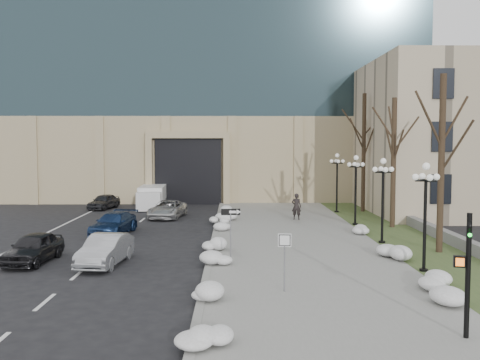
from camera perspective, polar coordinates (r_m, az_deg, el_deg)
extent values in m
plane|color=black|center=(17.42, -1.16, -14.75)|extent=(160.00, 160.00, 0.00)
cube|color=gray|center=(31.17, 5.56, -6.25)|extent=(9.00, 40.00, 0.12)
cube|color=gray|center=(31.01, -2.79, -6.28)|extent=(0.30, 40.00, 0.14)
cube|color=#394C26|center=(32.52, 17.08, -6.00)|extent=(4.00, 40.00, 0.10)
cube|color=slate|center=(34.98, 19.23, -4.86)|extent=(0.50, 30.00, 0.70)
cube|color=tan|center=(58.56, -2.76, 2.43)|extent=(40.00, 20.00, 8.00)
cube|color=black|center=(49.74, -5.44, 0.99)|extent=(6.00, 2.50, 6.00)
cube|color=tan|center=(48.28, -5.60, 4.81)|extent=(7.50, 0.60, 0.60)
cube|color=tan|center=(48.77, -9.68, 0.89)|extent=(0.60, 0.60, 6.00)
cube|color=tan|center=(48.17, -1.43, 0.91)|extent=(0.60, 0.60, 6.00)
cube|color=black|center=(38.22, 20.59, -0.91)|extent=(1.40, 0.25, 2.00)
cube|color=black|center=(38.10, 20.72, 4.34)|extent=(1.40, 0.25, 2.00)
cube|color=black|center=(38.30, 20.86, 9.59)|extent=(1.40, 0.25, 2.00)
imported|color=black|center=(26.93, -21.17, -6.76)|extent=(1.96, 4.21, 1.40)
imported|color=#A6A8AD|center=(25.39, -14.16, -7.25)|extent=(1.93, 4.37, 1.40)
imported|color=navy|center=(33.69, -13.32, -4.55)|extent=(2.56, 4.77, 1.31)
imported|color=#B7B7B7|center=(40.21, -7.75, -3.10)|extent=(2.78, 4.94, 1.30)
imported|color=#2C2D31|center=(46.59, -14.32, -2.24)|extent=(2.38, 4.00, 1.27)
imported|color=black|center=(38.32, 6.04, -2.82)|extent=(0.78, 0.61, 1.88)
cube|color=silver|center=(46.93, -9.30, -1.76)|extent=(2.27, 4.75, 1.86)
cube|color=silver|center=(44.18, -9.67, -2.24)|extent=(2.03, 1.58, 1.49)
cylinder|color=black|center=(44.53, -10.83, -2.87)|extent=(0.26, 0.66, 0.65)
cylinder|color=black|center=(44.33, -8.44, -2.88)|extent=(0.26, 0.66, 0.65)
cylinder|color=black|center=(48.48, -10.22, -2.31)|extent=(0.26, 0.66, 0.65)
cylinder|color=black|center=(48.30, -8.02, -2.31)|extent=(0.26, 0.66, 0.65)
cylinder|color=slate|center=(25.21, -1.00, -5.98)|extent=(0.06, 0.06, 2.46)
cube|color=black|center=(25.04, -1.00, -3.42)|extent=(0.90, 0.09, 0.30)
cube|color=white|center=(25.02, -0.67, -3.43)|extent=(0.43, 0.03, 0.11)
cone|color=white|center=(25.03, -0.13, -3.42)|extent=(0.22, 0.26, 0.25)
cylinder|color=slate|center=(19.95, 4.77, -9.00)|extent=(0.06, 0.06, 2.24)
cube|color=white|center=(19.76, 4.78, -6.41)|extent=(0.49, 0.07, 0.49)
cube|color=black|center=(19.74, 4.79, -6.43)|extent=(0.43, 0.04, 0.43)
cube|color=white|center=(19.73, 4.79, -6.43)|extent=(0.37, 0.03, 0.37)
cylinder|color=black|center=(16.44, 23.13, -9.59)|extent=(0.15, 0.15, 3.66)
cylinder|color=black|center=(16.94, 22.95, -15.46)|extent=(0.46, 0.46, 0.09)
imported|color=black|center=(16.21, 23.24, -5.50)|extent=(0.35, 0.83, 0.16)
sphere|color=#19E533|center=(16.07, 23.32, -5.42)|extent=(0.11, 0.11, 0.11)
cube|color=black|center=(16.31, 22.37, -8.03)|extent=(0.36, 0.26, 0.32)
cube|color=orange|center=(16.21, 22.42, -8.10)|extent=(0.23, 0.08, 0.23)
ellipsoid|color=white|center=(15.05, -3.60, -16.62)|extent=(1.10, 1.60, 0.36)
ellipsoid|color=white|center=(19.39, -3.21, -11.87)|extent=(1.10, 1.60, 0.36)
ellipsoid|color=white|center=(24.10, -2.56, -8.71)|extent=(1.10, 1.60, 0.36)
ellipsoid|color=white|center=(27.95, -2.53, -6.93)|extent=(1.10, 1.60, 0.36)
ellipsoid|color=white|center=(33.32, -2.03, -5.15)|extent=(1.10, 1.60, 0.36)
ellipsoid|color=white|center=(37.72, -1.57, -4.08)|extent=(1.10, 1.60, 0.36)
ellipsoid|color=white|center=(42.20, -1.86, -3.22)|extent=(1.10, 1.60, 0.36)
ellipsoid|color=white|center=(21.81, 19.94, -10.31)|extent=(1.10, 1.60, 0.36)
ellipsoid|color=white|center=(26.63, 16.33, -7.64)|extent=(1.10, 1.60, 0.36)
ellipsoid|color=white|center=(33.04, 12.30, -5.32)|extent=(1.10, 1.60, 0.36)
ellipsoid|color=white|center=(36.23, -2.25, -4.41)|extent=(1.10, 1.60, 0.36)
ellipsoid|color=white|center=(20.23, 21.46, -11.47)|extent=(1.10, 1.60, 0.36)
cylinder|color=black|center=(24.55, 19.00, -9.17)|extent=(0.36, 0.36, 0.20)
cylinder|color=black|center=(24.19, 19.11, -4.78)|extent=(0.14, 0.14, 4.00)
cylinder|color=black|center=(23.98, 19.22, -0.05)|extent=(0.10, 0.90, 0.10)
cylinder|color=black|center=(23.98, 19.22, -0.05)|extent=(0.90, 0.10, 0.10)
sphere|color=white|center=(23.94, 19.25, 1.38)|extent=(0.32, 0.32, 0.32)
sphere|color=white|center=(24.12, 20.23, 0.31)|extent=(0.28, 0.28, 0.28)
sphere|color=white|center=(23.82, 18.21, 0.31)|extent=(0.28, 0.28, 0.28)
sphere|color=white|center=(24.39, 18.87, 0.38)|extent=(0.28, 0.28, 0.28)
sphere|color=white|center=(23.55, 19.60, 0.24)|extent=(0.28, 0.28, 0.28)
cylinder|color=black|center=(30.61, 14.89, -6.48)|extent=(0.36, 0.36, 0.20)
cylinder|color=black|center=(30.33, 14.96, -2.95)|extent=(0.14, 0.14, 4.00)
cylinder|color=black|center=(30.16, 15.03, 0.82)|extent=(0.10, 0.90, 0.10)
cylinder|color=black|center=(30.16, 15.03, 0.82)|extent=(0.90, 0.10, 0.10)
sphere|color=white|center=(30.13, 15.05, 1.96)|extent=(0.32, 0.32, 0.32)
sphere|color=white|center=(30.28, 15.85, 1.10)|extent=(0.28, 0.28, 0.28)
sphere|color=white|center=(30.03, 14.20, 1.11)|extent=(0.28, 0.28, 0.28)
sphere|color=white|center=(30.58, 14.80, 1.15)|extent=(0.28, 0.28, 0.28)
sphere|color=white|center=(29.72, 15.26, 1.06)|extent=(0.28, 0.28, 0.28)
cylinder|color=black|center=(36.83, 12.18, -4.68)|extent=(0.36, 0.36, 0.20)
cylinder|color=black|center=(36.59, 12.22, -1.74)|extent=(0.14, 0.14, 4.00)
cylinder|color=black|center=(36.45, 12.27, 1.39)|extent=(0.10, 0.90, 0.10)
cylinder|color=black|center=(36.45, 12.27, 1.39)|extent=(0.90, 0.10, 0.10)
sphere|color=white|center=(36.43, 12.28, 2.34)|extent=(0.32, 0.32, 0.32)
sphere|color=white|center=(36.55, 12.96, 1.63)|extent=(0.28, 0.28, 0.28)
sphere|color=white|center=(36.35, 11.58, 1.63)|extent=(0.28, 0.28, 0.28)
sphere|color=white|center=(36.88, 12.12, 1.66)|extent=(0.28, 0.28, 0.28)
sphere|color=white|center=(36.01, 12.43, 1.60)|extent=(0.28, 0.28, 0.28)
cylinder|color=black|center=(43.13, 10.26, -3.39)|extent=(0.36, 0.36, 0.20)
cylinder|color=black|center=(42.93, 10.29, -0.87)|extent=(0.14, 0.14, 4.00)
cylinder|color=black|center=(42.81, 10.33, 1.79)|extent=(0.10, 0.90, 0.10)
cylinder|color=black|center=(42.81, 10.33, 1.79)|extent=(0.90, 0.10, 0.10)
sphere|color=white|center=(42.79, 10.34, 2.60)|extent=(0.32, 0.32, 0.32)
sphere|color=white|center=(42.89, 10.92, 1.99)|extent=(0.28, 0.28, 0.28)
sphere|color=white|center=(42.72, 9.74, 2.00)|extent=(0.28, 0.28, 0.28)
sphere|color=white|center=(43.24, 10.22, 2.02)|extent=(0.28, 0.28, 0.28)
sphere|color=white|center=(42.36, 10.45, 1.97)|extent=(0.28, 0.28, 0.28)
cylinder|color=black|center=(28.46, 20.68, 1.53)|extent=(0.32, 0.32, 9.00)
cylinder|color=black|center=(36.04, 16.04, 1.70)|extent=(0.32, 0.32, 8.50)
cylinder|color=black|center=(43.74, 13.05, 2.78)|extent=(0.32, 0.32, 9.50)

